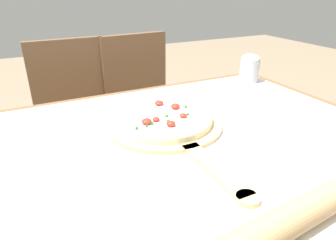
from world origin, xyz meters
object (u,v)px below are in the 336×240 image
(rolling_pin, at_px, (267,233))
(chair_right, at_px, (143,105))
(pizza_peel, at_px, (168,127))
(flour_cup, at_px, (250,68))
(chair_left, at_px, (77,117))
(pizza, at_px, (164,118))

(rolling_pin, height_order, chair_right, chair_right)
(pizza_peel, xyz_separation_m, chair_right, (0.21, 0.74, -0.23))
(flour_cup, bearing_deg, rolling_pin, -128.19)
(rolling_pin, bearing_deg, chair_left, 95.22)
(pizza, bearing_deg, flour_cup, 24.42)
(chair_left, height_order, flour_cup, chair_left)
(pizza_peel, relative_size, chair_right, 0.66)
(flour_cup, bearing_deg, pizza, -155.58)
(rolling_pin, relative_size, chair_left, 0.52)
(chair_left, bearing_deg, chair_right, -0.62)
(pizza_peel, xyz_separation_m, rolling_pin, (-0.05, -0.47, 0.02))
(pizza, relative_size, flour_cup, 2.44)
(pizza_peel, xyz_separation_m, flour_cup, (0.53, 0.27, 0.06))
(pizza_peel, bearing_deg, flour_cup, 26.84)
(chair_right, distance_m, flour_cup, 0.64)
(pizza, height_order, flour_cup, flour_cup)
(pizza_peel, distance_m, chair_left, 0.79)
(pizza_peel, relative_size, pizza, 2.01)
(pizza, relative_size, chair_right, 0.33)
(chair_right, bearing_deg, flour_cup, -60.28)
(rolling_pin, distance_m, chair_left, 1.24)
(pizza, height_order, chair_right, chair_right)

